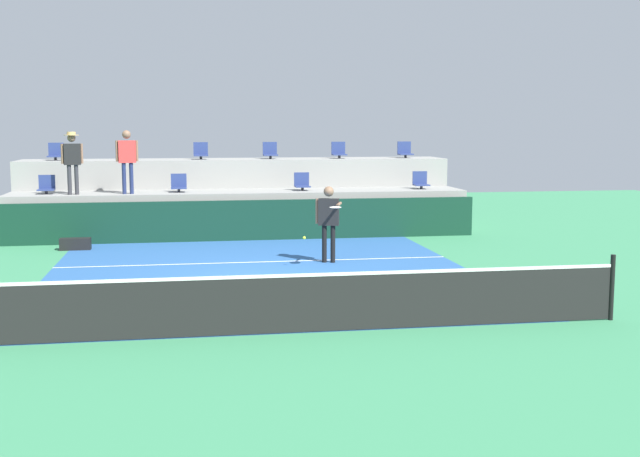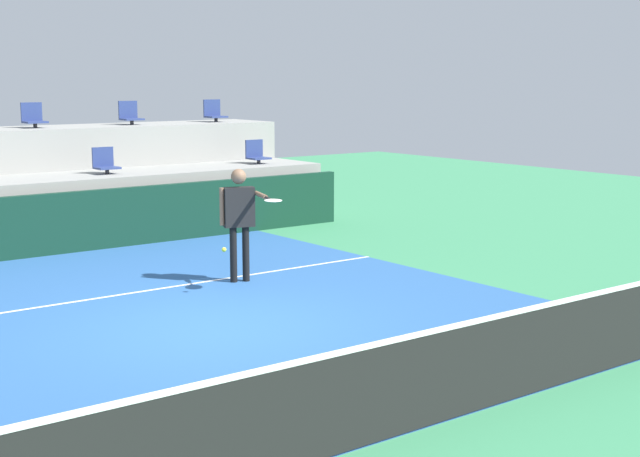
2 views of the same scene
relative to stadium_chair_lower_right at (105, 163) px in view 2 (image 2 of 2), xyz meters
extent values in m
plane|color=#388456|center=(-1.77, -7.23, -1.46)|extent=(40.00, 40.00, 0.00)
cube|color=#285693|center=(-1.77, -6.23, -1.46)|extent=(9.00, 10.00, 0.01)
cube|color=white|center=(-1.77, -4.83, -1.46)|extent=(9.00, 0.06, 0.00)
cube|color=black|center=(-1.77, -11.23, -1.01)|extent=(10.40, 0.01, 0.87)
cube|color=white|center=(-1.77, -11.23, -0.57)|extent=(10.40, 0.02, 0.05)
cube|color=#0F3323|center=(-1.77, -1.23, -0.91)|extent=(13.00, 0.16, 1.10)
cube|color=gray|center=(-1.77, 0.07, -0.84)|extent=(13.00, 1.80, 1.25)
cylinder|color=#2D2D33|center=(0.00, -0.08, -0.16)|extent=(0.08, 0.08, 0.10)
cube|color=navy|center=(0.00, -0.08, -0.09)|extent=(0.44, 0.40, 0.04)
cube|color=navy|center=(0.00, 0.10, 0.12)|extent=(0.44, 0.04, 0.38)
cylinder|color=#2D2D33|center=(3.58, -0.08, -0.16)|extent=(0.08, 0.08, 0.10)
cube|color=navy|center=(3.58, -0.08, -0.09)|extent=(0.44, 0.40, 0.04)
cube|color=navy|center=(3.58, 0.10, 0.12)|extent=(0.44, 0.04, 0.38)
cylinder|color=#2D2D33|center=(-0.74, 1.72, 0.69)|extent=(0.08, 0.08, 0.10)
cube|color=navy|center=(-0.74, 1.72, 0.76)|extent=(0.44, 0.40, 0.04)
cube|color=navy|center=(-0.74, 1.90, 0.97)|extent=(0.44, 0.04, 0.38)
cylinder|color=#2D2D33|center=(1.43, 1.72, 0.69)|extent=(0.08, 0.08, 0.10)
cube|color=navy|center=(1.43, 1.72, 0.76)|extent=(0.44, 0.40, 0.04)
cube|color=navy|center=(1.43, 1.90, 0.97)|extent=(0.44, 0.04, 0.38)
cylinder|color=#2D2D33|center=(3.58, 1.72, 0.69)|extent=(0.08, 0.08, 0.10)
cube|color=navy|center=(3.58, 1.72, 0.76)|extent=(0.44, 0.40, 0.04)
cube|color=navy|center=(3.58, 1.90, 0.97)|extent=(0.44, 0.04, 0.38)
cylinder|color=black|center=(-0.22, -5.10, -1.03)|extent=(0.14, 0.14, 0.86)
cylinder|color=black|center=(-0.03, -5.16, -1.03)|extent=(0.14, 0.14, 0.86)
cube|color=black|center=(-0.13, -5.13, -0.30)|extent=(0.50, 0.31, 0.61)
sphere|color=#846047|center=(-0.13, -5.13, 0.17)|extent=(0.29, 0.29, 0.23)
cylinder|color=#846047|center=(-0.38, -5.05, -0.28)|extent=(0.09, 0.09, 0.58)
cylinder|color=#846047|center=(0.05, -5.47, -0.09)|extent=(0.23, 0.54, 0.07)
cylinder|color=black|center=(-0.07, -5.83, -0.09)|extent=(0.11, 0.26, 0.04)
ellipsoid|color=silver|center=(-0.15, -6.09, -0.09)|extent=(0.34, 0.38, 0.03)
sphere|color=#CCE033|center=(-0.78, -5.75, -0.79)|extent=(0.07, 0.07, 0.07)
camera|label=1|loc=(-3.30, -22.86, 1.66)|focal=44.64mm
camera|label=2|loc=(-7.52, -16.88, 1.66)|focal=51.26mm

